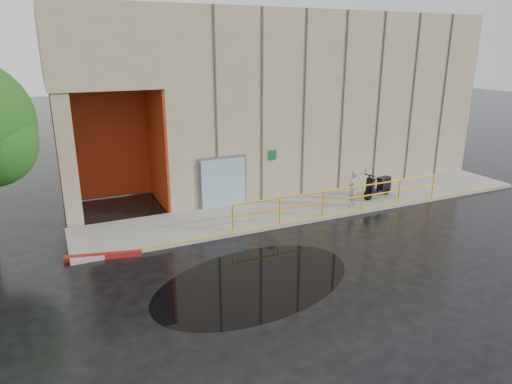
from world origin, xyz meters
The scene contains 8 objects.
ground centered at (0.00, 0.00, 0.00)m, with size 120.00×120.00×0.00m, color black.
sidewalk centered at (4.00, 4.50, 0.07)m, with size 20.00×3.00×0.15m, color gray.
building centered at (5.10, 10.98, 4.21)m, with size 20.00×10.17×8.00m.
guardrail centered at (4.25, 3.15, 0.68)m, with size 9.56×0.06×1.03m.
person centered at (5.07, 3.66, 0.91)m, with size 0.56×0.36×1.52m, color #9F9FA3.
scooter centered at (6.81, 4.14, 0.94)m, with size 1.82×0.97×1.38m.
red_curb centered at (-5.00, 3.10, 0.09)m, with size 2.40×0.18×0.18m, color maroon.
puddle centered at (-1.21, -0.29, 0.00)m, with size 6.39×3.93×0.01m, color black.
Camera 1 is at (-6.12, -11.04, 6.46)m, focal length 32.00 mm.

